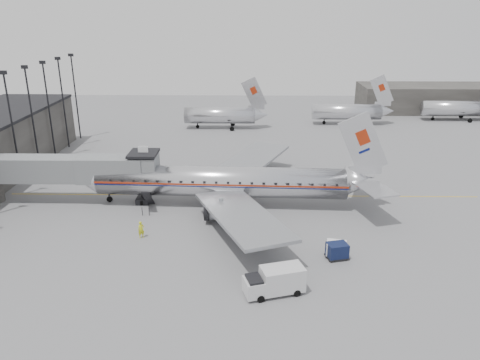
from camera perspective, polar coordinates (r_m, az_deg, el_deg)
The scene contains 13 objects.
ground at distance 54.82m, azimuth -2.88°, elevation -4.22°, with size 160.00×160.00×0.00m, color slate.
hangar at distance 118.99m, azimuth 21.62°, elevation 9.28°, with size 30.00×12.00×6.00m, color #33312E.
apron_line at distance 60.21m, azimuth 0.34°, elevation -1.88°, with size 0.15×60.00×0.01m, color gold.
jet_bridge at distance 60.08m, azimuth -18.79°, elevation 1.19°, with size 21.00×6.20×7.10m.
floodlight_masts at distance 71.52m, azimuth -25.01°, elevation 6.79°, with size 0.90×42.25×15.25m.
distant_aircraft_near at distance 94.09m, azimuth -2.36°, elevation 7.95°, with size 16.39×3.20×10.26m.
distant_aircraft_mid at distance 100.00m, azimuth 12.98°, elevation 8.18°, with size 16.39×3.20×10.26m.
distant_aircraft_far at distance 111.12m, azimuth 24.88°, elevation 8.00°, with size 16.39×3.20×10.26m.
airliner at distance 56.36m, azimuth -1.56°, elevation -0.22°, with size 37.55×34.75×11.87m.
service_van at distance 40.04m, azimuth 4.28°, elevation -12.13°, with size 5.38×3.28×2.37m.
baggage_cart_navy at distance 46.19m, azimuth 11.75°, elevation -8.43°, with size 2.30×1.95×1.56m.
baggage_cart_white at distance 46.54m, azimuth 11.64°, elevation -8.21°, with size 2.21×1.85×1.53m.
ramp_worker at distance 50.12m, azimuth -11.96°, elevation -5.95°, with size 0.67×0.44×1.84m, color #C6CB17.
Camera 1 is at (3.59, -49.81, 22.59)m, focal length 35.00 mm.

